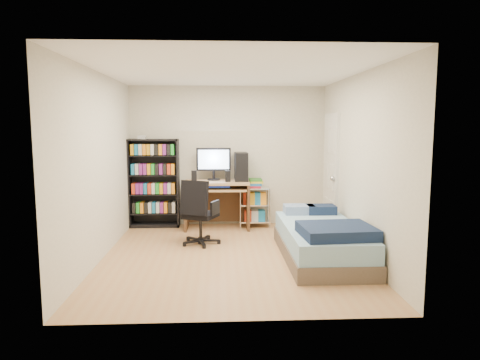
{
  "coord_description": "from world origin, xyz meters",
  "views": [
    {
      "loc": [
        -0.16,
        -5.73,
        1.78
      ],
      "look_at": [
        0.14,
        0.4,
        1.01
      ],
      "focal_mm": 32.0,
      "sensor_mm": 36.0,
      "label": 1
    }
  ],
  "objects": [
    {
      "name": "door",
      "position": [
        1.72,
        1.35,
        1.0
      ],
      "size": [
        0.12,
        0.8,
        2.0
      ],
      "color": "silver",
      "rests_on": "room"
    },
    {
      "name": "bed",
      "position": [
        1.22,
        -0.16,
        0.26
      ],
      "size": [
        1.02,
        2.04,
        0.58
      ],
      "color": "brown",
      "rests_on": "room"
    },
    {
      "name": "room",
      "position": [
        0.0,
        0.0,
        1.25
      ],
      "size": [
        3.58,
        4.08,
        2.58
      ],
      "color": "#AC8056",
      "rests_on": "ground"
    },
    {
      "name": "office_chair",
      "position": [
        -0.46,
        0.62,
        0.32
      ],
      "size": [
        0.78,
        0.78,
        1.0
      ],
      "rotation": [
        0.0,
        0.0,
        -0.41
      ],
      "color": "black",
      "rests_on": "room"
    },
    {
      "name": "wire_cart",
      "position": [
        0.47,
        1.77,
        0.57
      ],
      "size": [
        0.55,
        0.4,
        0.87
      ],
      "rotation": [
        0.0,
        0.0,
        -0.02
      ],
      "color": "silver",
      "rests_on": "room"
    },
    {
      "name": "computer_desk",
      "position": [
        -0.09,
        1.71,
        0.76
      ],
      "size": [
        1.12,
        0.65,
        1.41
      ],
      "color": "#AA7E57",
      "rests_on": "room"
    },
    {
      "name": "media_shelf",
      "position": [
        -1.32,
        1.84,
        0.8
      ],
      "size": [
        0.88,
        0.29,
        1.63
      ],
      "color": "black",
      "rests_on": "room"
    }
  ]
}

